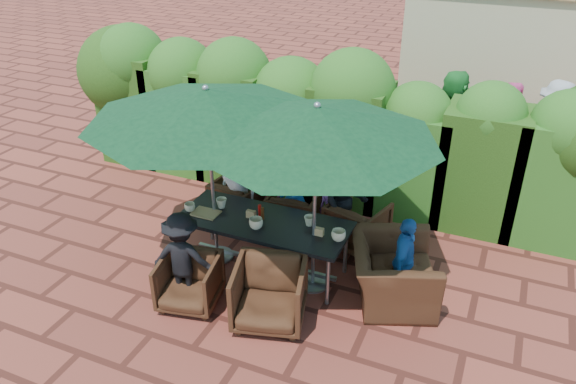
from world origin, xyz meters
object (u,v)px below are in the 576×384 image
at_px(umbrella_right, 317,123).
at_px(dining_table, 264,226).
at_px(chair_near_left, 189,280).
at_px(chair_near_right, 269,292).
at_px(chair_far_left, 239,198).
at_px(umbrella_left, 206,105).
at_px(chair_end_right, 394,264).
at_px(chair_far_mid, 294,209).
at_px(chair_far_right, 357,222).

bearing_deg(umbrella_right, dining_table, 176.17).
xyz_separation_m(chair_near_left, chair_near_right, (1.02, 0.11, 0.06)).
xyz_separation_m(umbrella_right, chair_far_left, (-1.61, 1.07, -1.85)).
distance_m(umbrella_left, chair_near_right, 2.34).
xyz_separation_m(chair_far_left, chair_near_left, (0.37, -2.02, -0.01)).
height_order(dining_table, umbrella_left, umbrella_left).
xyz_separation_m(dining_table, chair_end_right, (1.69, 0.08, -0.18)).
bearing_deg(chair_far_mid, chair_end_right, 145.82).
relative_size(chair_far_right, chair_near_right, 0.90).
bearing_deg(umbrella_right, chair_near_right, -104.58).
xyz_separation_m(umbrella_left, umbrella_right, (1.42, -0.04, -0.00)).
bearing_deg(dining_table, chair_near_right, -61.36).
relative_size(dining_table, chair_far_mid, 3.07).
height_order(dining_table, chair_near_right, chair_near_right).
xyz_separation_m(chair_far_left, chair_near_right, (1.39, -1.91, 0.05)).
xyz_separation_m(umbrella_right, chair_near_right, (-0.22, -0.84, -1.80)).
xyz_separation_m(umbrella_left, chair_near_right, (1.21, -0.88, -1.80)).
relative_size(umbrella_left, umbrella_right, 1.05).
bearing_deg(chair_end_right, chair_far_right, 17.15).
xyz_separation_m(chair_far_mid, chair_near_right, (0.49, -1.93, 0.06)).
bearing_deg(umbrella_right, umbrella_left, 178.51).
distance_m(umbrella_right, chair_near_left, 2.43).
height_order(dining_table, chair_far_left, dining_table).
relative_size(umbrella_right, chair_end_right, 2.51).
xyz_separation_m(dining_table, chair_far_left, (-0.91, 1.03, -0.31)).
height_order(umbrella_right, chair_near_left, umbrella_right).
bearing_deg(chair_far_left, dining_table, 140.80).
xyz_separation_m(umbrella_right, chair_end_right, (0.99, 0.13, -1.72)).
xyz_separation_m(chair_far_left, chair_far_right, (1.86, 0.01, 0.01)).
relative_size(dining_table, chair_near_right, 2.66).
relative_size(chair_far_left, chair_end_right, 0.63).
relative_size(chair_far_mid, chair_end_right, 0.63).
bearing_deg(chair_far_mid, umbrella_left, 51.20).
xyz_separation_m(dining_table, chair_far_mid, (-0.01, 1.04, -0.31)).
relative_size(umbrella_right, chair_far_mid, 3.96).
height_order(chair_far_mid, chair_far_right, chair_far_right).
bearing_deg(umbrella_right, chair_far_right, 76.95).
bearing_deg(chair_far_mid, umbrella_right, 118.41).
bearing_deg(chair_far_mid, dining_table, 85.69).
distance_m(chair_far_mid, chair_near_left, 2.11).
bearing_deg(chair_far_left, chair_far_mid, -169.60).
relative_size(umbrella_left, chair_far_left, 4.16).
height_order(umbrella_right, chair_far_right, umbrella_right).
xyz_separation_m(chair_far_mid, chair_end_right, (1.70, -0.96, 0.14)).
xyz_separation_m(umbrella_left, chair_near_left, (0.19, -0.99, -1.86)).
xyz_separation_m(chair_far_mid, chair_far_right, (0.96, -0.01, 0.01)).
height_order(umbrella_left, chair_near_left, umbrella_left).
bearing_deg(chair_near_right, chair_end_right, 23.44).
distance_m(dining_table, chair_near_right, 1.04).
relative_size(chair_near_right, chair_end_right, 0.73).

